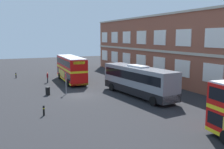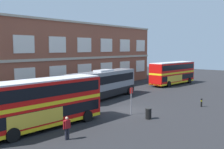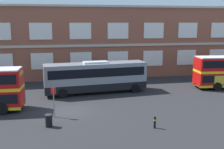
{
  "view_description": "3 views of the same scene",
  "coord_description": "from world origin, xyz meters",
  "px_view_note": "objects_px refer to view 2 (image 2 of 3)",
  "views": [
    {
      "loc": [
        29.74,
        -9.37,
        7.24
      ],
      "look_at": [
        1.56,
        3.6,
        2.59
      ],
      "focal_mm": 40.5,
      "sensor_mm": 36.0,
      "label": 1
    },
    {
      "loc": [
        -23.19,
        -16.65,
        6.61
      ],
      "look_at": [
        1.86,
        3.52,
        3.47
      ],
      "focal_mm": 43.42,
      "sensor_mm": 36.0,
      "label": 2
    },
    {
      "loc": [
        -0.65,
        -25.05,
        8.31
      ],
      "look_at": [
        4.94,
        3.82,
        2.63
      ],
      "focal_mm": 43.41,
      "sensor_mm": 36.0,
      "label": 3
    }
  ],
  "objects_px": {
    "double_decker_middle": "(173,73)",
    "station_litter_bin": "(148,114)",
    "double_decker_near": "(42,103)",
    "bus_stand_flag": "(131,98)",
    "touring_coach": "(104,84)",
    "waiting_passenger": "(67,127)",
    "safety_bollard_east": "(201,103)"
  },
  "relations": [
    {
      "from": "double_decker_near",
      "to": "touring_coach",
      "type": "xyz_separation_m",
      "value": [
        13.22,
        4.7,
        -0.24
      ]
    },
    {
      "from": "touring_coach",
      "to": "safety_bollard_east",
      "type": "relative_size",
      "value": 12.84
    },
    {
      "from": "safety_bollard_east",
      "to": "double_decker_middle",
      "type": "bearing_deg",
      "value": 36.05
    },
    {
      "from": "bus_stand_flag",
      "to": "touring_coach",
      "type": "bearing_deg",
      "value": 58.27
    },
    {
      "from": "double_decker_near",
      "to": "bus_stand_flag",
      "type": "distance_m",
      "value": 8.98
    },
    {
      "from": "double_decker_middle",
      "to": "waiting_passenger",
      "type": "relative_size",
      "value": 6.58
    },
    {
      "from": "bus_stand_flag",
      "to": "station_litter_bin",
      "type": "height_order",
      "value": "bus_stand_flag"
    },
    {
      "from": "touring_coach",
      "to": "safety_bollard_east",
      "type": "bearing_deg",
      "value": -75.2
    },
    {
      "from": "touring_coach",
      "to": "bus_stand_flag",
      "type": "relative_size",
      "value": 4.52
    },
    {
      "from": "double_decker_middle",
      "to": "station_litter_bin",
      "type": "bearing_deg",
      "value": -158.75
    },
    {
      "from": "double_decker_near",
      "to": "safety_bollard_east",
      "type": "relative_size",
      "value": 11.7
    },
    {
      "from": "waiting_passenger",
      "to": "station_litter_bin",
      "type": "distance_m",
      "value": 8.82
    },
    {
      "from": "double_decker_near",
      "to": "double_decker_middle",
      "type": "xyz_separation_m",
      "value": [
        31.52,
        3.87,
        0.0
      ]
    },
    {
      "from": "waiting_passenger",
      "to": "safety_bollard_east",
      "type": "relative_size",
      "value": 1.79
    },
    {
      "from": "bus_stand_flag",
      "to": "double_decker_middle",
      "type": "bearing_deg",
      "value": 16.62
    },
    {
      "from": "double_decker_near",
      "to": "station_litter_bin",
      "type": "relative_size",
      "value": 10.79
    },
    {
      "from": "station_litter_bin",
      "to": "touring_coach",
      "type": "bearing_deg",
      "value": 62.58
    },
    {
      "from": "station_litter_bin",
      "to": "bus_stand_flag",
      "type": "bearing_deg",
      "value": 80.04
    },
    {
      "from": "double_decker_near",
      "to": "bus_stand_flag",
      "type": "relative_size",
      "value": 4.12
    },
    {
      "from": "double_decker_middle",
      "to": "station_litter_bin",
      "type": "height_order",
      "value": "double_decker_middle"
    },
    {
      "from": "station_litter_bin",
      "to": "waiting_passenger",
      "type": "bearing_deg",
      "value": 169.63
    },
    {
      "from": "double_decker_near",
      "to": "safety_bollard_east",
      "type": "distance_m",
      "value": 17.93
    },
    {
      "from": "double_decker_near",
      "to": "safety_bollard_east",
      "type": "height_order",
      "value": "double_decker_near"
    },
    {
      "from": "touring_coach",
      "to": "double_decker_near",
      "type": "bearing_deg",
      "value": -160.42
    },
    {
      "from": "touring_coach",
      "to": "waiting_passenger",
      "type": "xyz_separation_m",
      "value": [
        -13.83,
        -8.37,
        -0.98
      ]
    },
    {
      "from": "waiting_passenger",
      "to": "double_decker_near",
      "type": "bearing_deg",
      "value": 80.59
    },
    {
      "from": "touring_coach",
      "to": "waiting_passenger",
      "type": "height_order",
      "value": "touring_coach"
    },
    {
      "from": "double_decker_middle",
      "to": "safety_bollard_east",
      "type": "bearing_deg",
      "value": -143.95
    },
    {
      "from": "double_decker_near",
      "to": "bus_stand_flag",
      "type": "xyz_separation_m",
      "value": [
        8.45,
        -3.01,
        -0.51
      ]
    },
    {
      "from": "touring_coach",
      "to": "safety_bollard_east",
      "type": "xyz_separation_m",
      "value": [
        3.14,
        -11.87,
        -1.42
      ]
    },
    {
      "from": "station_litter_bin",
      "to": "double_decker_near",
      "type": "bearing_deg",
      "value": 146.9
    },
    {
      "from": "double_decker_middle",
      "to": "touring_coach",
      "type": "height_order",
      "value": "double_decker_middle"
    }
  ]
}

